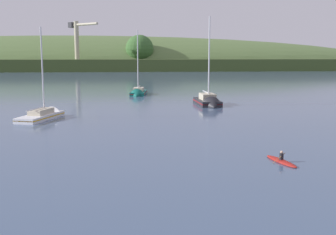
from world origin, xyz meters
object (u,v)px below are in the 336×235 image
at_px(dockside_crane, 78,46).
at_px(sailboat_near_mooring, 209,103).
at_px(sailboat_far_left, 45,117).
at_px(canoe_with_paddler, 281,161).
at_px(sailboat_midwater_white, 138,94).

distance_m(dockside_crane, sailboat_near_mooring, 141.60).
distance_m(sailboat_far_left, canoe_with_paddler, 33.46).
bearing_deg(dockside_crane, sailboat_midwater_white, -33.20).
bearing_deg(sailboat_far_left, dockside_crane, 23.48).
xyz_separation_m(sailboat_near_mooring, sailboat_far_left, (-24.35, -9.81, -0.21)).
distance_m(dockside_crane, sailboat_midwater_white, 121.28).
xyz_separation_m(sailboat_far_left, canoe_with_paddler, (21.31, -25.80, -0.09)).
bearing_deg(canoe_with_paddler, sailboat_far_left, -150.85).
xyz_separation_m(dockside_crane, sailboat_near_mooring, (29.10, -138.10, -11.48)).
bearing_deg(sailboat_midwater_white, sailboat_far_left, -16.35).
bearing_deg(canoe_with_paddler, sailboat_midwater_white, 176.84).
bearing_deg(sailboat_near_mooring, sailboat_midwater_white, -151.23).
xyz_separation_m(sailboat_midwater_white, sailboat_far_left, (-14.39, -28.71, -0.03)).
distance_m(dockside_crane, sailboat_far_left, 148.45).
height_order(dockside_crane, canoe_with_paddler, dockside_crane).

